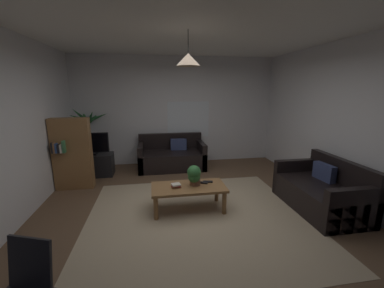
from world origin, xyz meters
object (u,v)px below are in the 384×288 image
object	(u,v)px
book_on_table_0	(176,187)
bookshelf_corner	(72,154)
couch_under_window	(172,157)
remote_on_table_0	(203,183)
tv	(90,144)
potted_plant_on_table	(194,175)
potted_palm_corner	(90,141)
tv_stand	(93,165)
couch_right_side	(321,193)
pendant_lamp	(188,60)
book_on_table_1	(176,186)
remote_on_table_1	(208,182)
coffee_table	(189,190)
book_on_table_2	(176,185)

from	to	relation	value
book_on_table_0	bookshelf_corner	size ratio (longest dim) A/B	0.11
couch_under_window	remote_on_table_0	world-z (taller)	couch_under_window
couch_under_window	tv	distance (m)	1.90
couch_under_window	tv	size ratio (longest dim) A/B	2.04
potted_plant_on_table	potted_palm_corner	size ratio (longest dim) A/B	0.21
tv_stand	bookshelf_corner	xyz separation A→B (m)	(-0.19, -0.68, 0.45)
couch_right_side	potted_palm_corner	bearing A→B (deg)	-123.46
couch_right_side	book_on_table_0	world-z (taller)	couch_right_side
pendant_lamp	book_on_table_1	bearing A→B (deg)	-175.12
bookshelf_corner	remote_on_table_1	bearing A→B (deg)	-25.02
tv_stand	pendant_lamp	bearing A→B (deg)	-45.25
couch_under_window	coffee_table	xyz separation A→B (m)	(0.09, -2.19, 0.07)
tv	remote_on_table_1	bearing A→B (deg)	-38.59
couch_right_side	book_on_table_1	xyz separation A→B (m)	(-2.35, 0.29, 0.16)
coffee_table	tv	distance (m)	2.73
remote_on_table_0	remote_on_table_1	world-z (taller)	same
book_on_table_0	remote_on_table_0	distance (m)	0.46
remote_on_table_1	bookshelf_corner	xyz separation A→B (m)	(-2.44, 1.14, 0.29)
potted_plant_on_table	pendant_lamp	distance (m)	1.76
couch_right_side	bookshelf_corner	world-z (taller)	bookshelf_corner
remote_on_table_1	couch_right_side	bearing A→B (deg)	-92.21
couch_under_window	potted_plant_on_table	bearing A→B (deg)	-85.12
couch_under_window	potted_plant_on_table	world-z (taller)	couch_under_window
book_on_table_1	potted_palm_corner	bearing A→B (deg)	126.68
coffee_table	potted_palm_corner	distance (m)	3.24
remote_on_table_1	potted_plant_on_table	size ratio (longest dim) A/B	0.48
tv	book_on_table_2	bearing A→B (deg)	-48.45
remote_on_table_0	pendant_lamp	xyz separation A→B (m)	(-0.25, -0.08, 1.92)
book_on_table_1	tv	xyz separation A→B (m)	(-1.71, 1.92, 0.32)
remote_on_table_0	potted_palm_corner	distance (m)	3.34
potted_palm_corner	pendant_lamp	bearing A→B (deg)	-50.23
remote_on_table_0	book_on_table_0	bearing A→B (deg)	127.94
book_on_table_0	book_on_table_2	xyz separation A→B (m)	(-0.00, -0.01, 0.04)
book_on_table_1	remote_on_table_1	size ratio (longest dim) A/B	0.90
book_on_table_0	tv_stand	size ratio (longest dim) A/B	0.17
potted_plant_on_table	tv_stand	distance (m)	2.79
couch_under_window	pendant_lamp	world-z (taller)	pendant_lamp
book_on_table_1	book_on_table_2	bearing A→B (deg)	-105.74
potted_plant_on_table	remote_on_table_1	bearing A→B (deg)	19.62
coffee_table	potted_palm_corner	xyz separation A→B (m)	(-2.06, 2.47, 0.35)
couch_right_side	tv	bearing A→B (deg)	-118.60
couch_right_side	potted_palm_corner	size ratio (longest dim) A/B	0.93
coffee_table	potted_plant_on_table	world-z (taller)	potted_plant_on_table
remote_on_table_1	book_on_table_2	bearing A→B (deg)	114.08
book_on_table_0	potted_plant_on_table	xyz separation A→B (m)	(0.29, 0.03, 0.17)
remote_on_table_1	potted_palm_corner	xyz separation A→B (m)	(-2.40, 2.36, 0.28)
couch_right_side	remote_on_table_0	distance (m)	1.95
bookshelf_corner	book_on_table_2	bearing A→B (deg)	-33.79
remote_on_table_1	bookshelf_corner	distance (m)	2.70
pendant_lamp	book_on_table_0	bearing A→B (deg)	-176.32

